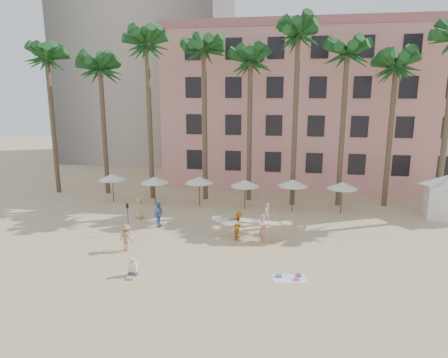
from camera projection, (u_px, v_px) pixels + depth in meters
name	position (u px, v px, depth m)	size (l,w,h in m)	color
ground	(236.00, 274.00, 22.13)	(120.00, 120.00, 0.00)	#D1B789
pink_hotel	(332.00, 108.00, 44.24)	(35.00, 14.00, 16.00)	pink
palm_row	(268.00, 54.00, 33.65)	(44.40, 5.40, 16.30)	brown
umbrella_row	(222.00, 181.00, 34.14)	(22.50, 2.70, 2.73)	#332B23
cabana	(448.00, 192.00, 31.51)	(5.16, 5.16, 3.50)	silver
beach_towel	(290.00, 278.00, 21.54)	(1.95, 1.31, 0.14)	white
carrier_yellow	(263.00, 226.00, 26.63)	(3.18, 1.06, 1.89)	tan
carrier_white	(239.00, 225.00, 27.11)	(3.33, 1.30, 1.89)	orange
beachgoers	(157.00, 220.00, 28.50)	(10.68, 7.36, 1.91)	#5183BD
paddle	(128.00, 214.00, 28.02)	(0.18, 0.04, 2.23)	black
seated_man	(133.00, 270.00, 21.77)	(0.44, 0.76, 0.99)	#3F3F4C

